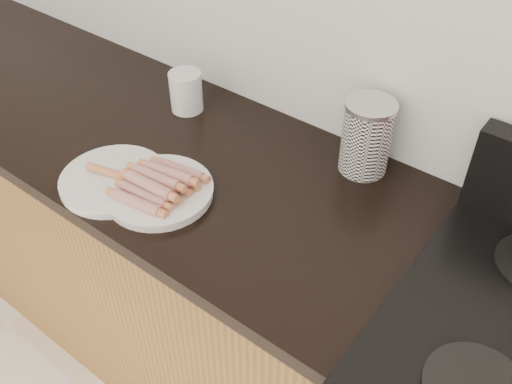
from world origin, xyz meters
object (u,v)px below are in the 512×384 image
Objects in this scene: side_plate at (114,180)px; canister at (367,137)px; main_plate at (159,192)px; mug at (186,91)px.

canister reaches higher than side_plate.
mug reaches higher than main_plate.
mug is (-0.08, 0.34, 0.05)m from side_plate.
canister reaches higher than main_plate.
main_plate is 1.33× the size of canister.
mug is (-0.52, -0.07, -0.04)m from canister.
main_plate is at bearing 16.23° from side_plate.
main_plate is 0.37m from mug.
main_plate is 0.12m from side_plate.
main_plate is at bearing -130.68° from canister.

